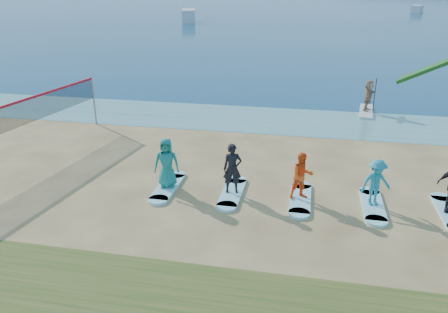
% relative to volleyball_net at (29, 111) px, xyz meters
% --- Properties ---
extents(ground, '(600.00, 600.00, 0.00)m').
position_rel_volleyball_net_xyz_m(ground, '(10.09, -3.50, -1.90)').
color(ground, tan).
rests_on(ground, ground).
extents(shallow_water, '(600.00, 600.00, 0.00)m').
position_rel_volleyball_net_xyz_m(shallow_water, '(10.09, 7.00, -1.90)').
color(shallow_water, teal).
rests_on(shallow_water, ground).
extents(ocean, '(600.00, 600.00, 0.00)m').
position_rel_volleyball_net_xyz_m(ocean, '(10.09, 156.50, -1.90)').
color(ocean, navy).
rests_on(ocean, ground).
extents(volleyball_net, '(1.33, 9.00, 2.50)m').
position_rel_volleyball_net_xyz_m(volleyball_net, '(0.00, 0.00, 0.00)').
color(volleyball_net, gray).
rests_on(volleyball_net, ground).
extents(paddleboard, '(1.00, 3.06, 0.12)m').
position_rel_volleyball_net_xyz_m(paddleboard, '(14.84, 9.60, -1.84)').
color(paddleboard, silver).
rests_on(paddleboard, ground).
extents(paddleboarder, '(0.98, 1.71, 1.75)m').
position_rel_volleyball_net_xyz_m(paddleboarder, '(14.84, 9.60, -0.91)').
color(paddleboarder, tan).
rests_on(paddleboarder, paddleboard).
extents(boat_offshore_a, '(4.61, 8.77, 2.28)m').
position_rel_volleyball_net_xyz_m(boat_offshore_a, '(-12.63, 69.37, -1.90)').
color(boat_offshore_a, silver).
rests_on(boat_offshore_a, ground).
extents(boat_offshore_b, '(3.83, 5.68, 1.80)m').
position_rel_volleyball_net_xyz_m(boat_offshore_b, '(36.45, 107.46, -1.90)').
color(boat_offshore_b, silver).
rests_on(boat_offshore_b, ground).
extents(surfboard_0, '(0.70, 2.20, 0.09)m').
position_rel_volleyball_net_xyz_m(surfboard_0, '(6.78, -2.24, -1.86)').
color(surfboard_0, '#9FEBF7').
rests_on(surfboard_0, ground).
extents(student_0, '(0.99, 0.75, 1.81)m').
position_rel_volleyball_net_xyz_m(student_0, '(6.78, -2.24, -0.91)').
color(student_0, '#1A7D78').
rests_on(student_0, surfboard_0).
extents(surfboard_1, '(0.70, 2.20, 0.09)m').
position_rel_volleyball_net_xyz_m(surfboard_1, '(9.16, -2.24, -1.86)').
color(surfboard_1, '#9FEBF7').
rests_on(surfboard_1, ground).
extents(student_1, '(0.73, 0.57, 1.77)m').
position_rel_volleyball_net_xyz_m(student_1, '(9.16, -2.24, -0.93)').
color(student_1, black).
rests_on(student_1, surfboard_1).
extents(surfboard_2, '(0.70, 2.20, 0.09)m').
position_rel_volleyball_net_xyz_m(surfboard_2, '(11.54, -2.24, -1.86)').
color(surfboard_2, '#9FEBF7').
rests_on(surfboard_2, ground).
extents(student_2, '(0.97, 0.88, 1.63)m').
position_rel_volleyball_net_xyz_m(student_2, '(11.54, -2.24, -1.00)').
color(student_2, '#FF561A').
rests_on(student_2, surfboard_2).
extents(surfboard_3, '(0.70, 2.20, 0.09)m').
position_rel_volleyball_net_xyz_m(surfboard_3, '(13.92, -2.24, -1.86)').
color(surfboard_3, '#9FEBF7').
rests_on(surfboard_3, ground).
extents(student_3, '(1.18, 0.96, 1.59)m').
position_rel_volleyball_net_xyz_m(student_3, '(13.92, -2.24, -1.02)').
color(student_3, teal).
rests_on(student_3, surfboard_3).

